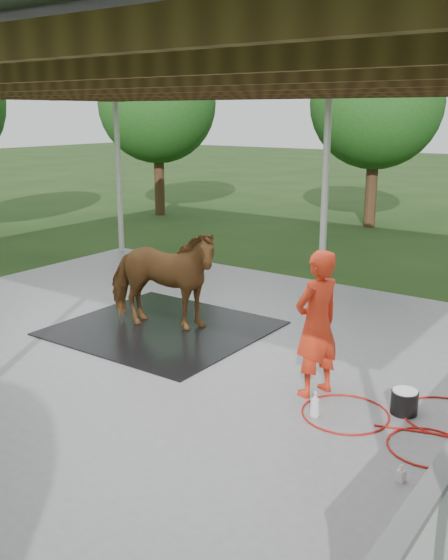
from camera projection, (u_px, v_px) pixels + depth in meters
The scene contains 11 objects.
ground at pixel (176, 358), 9.21m from camera, with size 100.00×100.00×0.00m, color #1E3814.
concrete_slab at pixel (176, 357), 9.20m from camera, with size 12.00×10.00×0.05m, color slate.
pavilion_structure at pixel (170, 76), 8.17m from camera, with size 12.60×10.60×4.05m.
tree_belt at pixel (228, 92), 8.76m from camera, with size 28.00×28.00×5.80m.
rubber_mat at pixel (163, 328), 10.30m from camera, with size 3.17×2.97×0.02m, color black.
horse at pixel (161, 279), 10.08m from camera, with size 0.90×1.98×1.67m, color brown.
handler at pixel (317, 324), 7.70m from camera, with size 0.68×0.45×1.87m, color red.
wash_bucket at pixel (404, 401), 7.38m from camera, with size 0.32×0.32×0.30m.
soap_bottle_a at pixel (315, 404), 7.29m from camera, with size 0.12×0.12×0.31m, color silver.
soap_bottle_b at pixel (401, 473), 6.03m from camera, with size 0.08×0.08×0.18m, color #338CD8.
hose_coil at pixel (404, 423), 7.17m from camera, with size 2.38×1.78×0.02m.
Camera 1 is at (5.55, -6.60, 3.51)m, focal length 40.00 mm.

